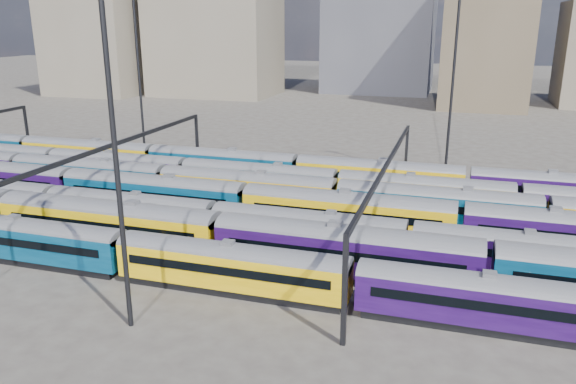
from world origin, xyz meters
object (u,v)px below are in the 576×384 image
(rake_1, at_px, (108,219))
(rake_2, at_px, (130,207))
(rake_0, at_px, (354,279))
(mast_2, at_px, (113,133))

(rake_1, relative_size, rake_2, 1.20)
(rake_0, relative_size, rake_2, 1.25)
(rake_2, distance_m, mast_2, 23.10)
(rake_0, bearing_deg, mast_2, -154.62)
(rake_1, height_order, rake_2, rake_1)
(rake_0, distance_m, rake_2, 27.21)
(rake_1, bearing_deg, rake_0, -11.56)
(rake_0, xyz_separation_m, rake_1, (-24.45, 5.00, 0.40))
(rake_0, relative_size, mast_2, 4.59)
(mast_2, bearing_deg, rake_0, 25.38)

